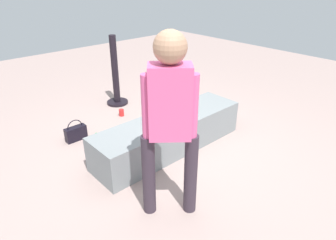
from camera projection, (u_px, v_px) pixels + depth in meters
ground_plane at (170, 148)px, 3.88m from camera, size 12.00×12.00×0.00m
concrete_ledge at (170, 134)px, 3.78m from camera, size 2.07×0.55×0.44m
child_seated at (168, 102)px, 3.59m from camera, size 0.28×0.33×0.48m
adult_standing at (170, 114)px, 2.43m from camera, size 0.41×0.38×1.70m
cake_plate at (153, 124)px, 3.51m from camera, size 0.22×0.22×0.06m
gift_bag at (158, 108)px, 4.63m from camera, size 0.19×0.10×0.35m
railing_post at (116, 79)px, 4.99m from camera, size 0.36×0.36×1.17m
water_bottle_near_gift at (97, 142)px, 3.83m from camera, size 0.07×0.07×0.23m
water_bottle_far_side at (172, 104)px, 4.94m from camera, size 0.07×0.07×0.21m
party_cup_red at (121, 113)px, 4.72m from camera, size 0.08×0.08×0.11m
cake_box_white at (161, 126)px, 4.30m from camera, size 0.36×0.39×0.12m
handbag_black_leather at (76, 133)px, 4.03m from camera, size 0.29×0.10×0.30m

